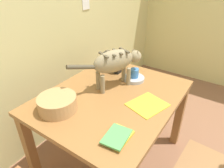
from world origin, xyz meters
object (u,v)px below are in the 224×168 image
at_px(coffee_mug, 134,73).
at_px(toaster, 113,62).
at_px(magazine, 147,105).
at_px(book_stack, 117,137).
at_px(dining_table, 112,104).
at_px(cat, 115,62).
at_px(wicker_basket, 57,103).
at_px(saucer_bowl, 134,79).

relative_size(coffee_mug, toaster, 0.59).
bearing_deg(coffee_mug, magazine, -136.56).
xyz_separation_m(magazine, book_stack, (-0.41, 0.00, 0.01)).
bearing_deg(dining_table, toaster, 33.35).
height_order(cat, wicker_basket, cat).
height_order(coffee_mug, book_stack, coffee_mug).
bearing_deg(coffee_mug, toaster, 77.50).
distance_m(magazine, toaster, 0.65).
bearing_deg(magazine, saucer_bowl, 60.73).
xyz_separation_m(dining_table, book_stack, (-0.37, -0.29, 0.10)).
bearing_deg(wicker_basket, toaster, 2.98).
bearing_deg(coffee_mug, dining_table, 175.06).
height_order(magazine, book_stack, book_stack).
relative_size(cat, toaster, 3.07).
height_order(saucer_bowl, wicker_basket, wicker_basket).
height_order(dining_table, toaster, toaster).
bearing_deg(toaster, wicker_basket, -177.02).
distance_m(saucer_bowl, magazine, 0.39).
relative_size(dining_table, coffee_mug, 10.18).
xyz_separation_m(coffee_mug, toaster, (0.06, 0.28, 0.01)).
relative_size(dining_table, cat, 1.95).
bearing_deg(wicker_basket, cat, -16.95).
xyz_separation_m(book_stack, toaster, (0.75, 0.54, 0.07)).
height_order(coffee_mug, toaster, toaster).
bearing_deg(magazine, wicker_basket, 146.00).
xyz_separation_m(book_stack, wicker_basket, (-0.00, 0.50, 0.04)).
xyz_separation_m(magazine, wicker_basket, (-0.41, 0.50, 0.05)).
bearing_deg(saucer_bowl, magazine, -136.18).
xyz_separation_m(cat, saucer_bowl, (0.18, -0.08, -0.21)).
distance_m(coffee_mug, toaster, 0.28).
bearing_deg(saucer_bowl, wicker_basket, 161.06).
relative_size(dining_table, wicker_basket, 4.38).
bearing_deg(cat, book_stack, -31.18).
xyz_separation_m(cat, toaster, (0.25, 0.19, -0.14)).
xyz_separation_m(wicker_basket, toaster, (0.75, 0.04, 0.03)).
bearing_deg(saucer_bowl, coffee_mug, 0.00).
xyz_separation_m(coffee_mug, book_stack, (-0.69, -0.27, -0.06)).
distance_m(book_stack, wicker_basket, 0.50).
distance_m(wicker_basket, toaster, 0.76).
height_order(saucer_bowl, coffee_mug, coffee_mug).
bearing_deg(dining_table, magazine, -83.57).
relative_size(saucer_bowl, toaster, 0.94).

